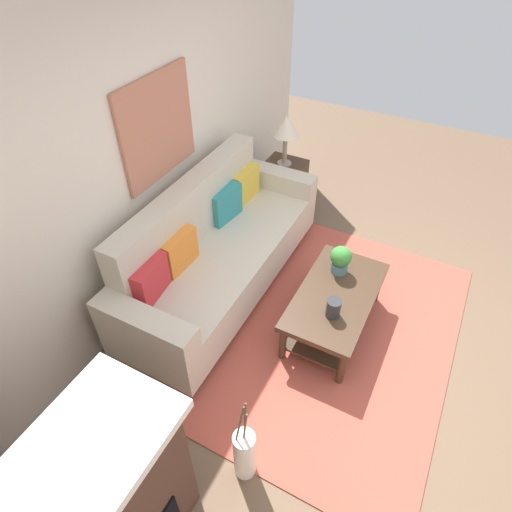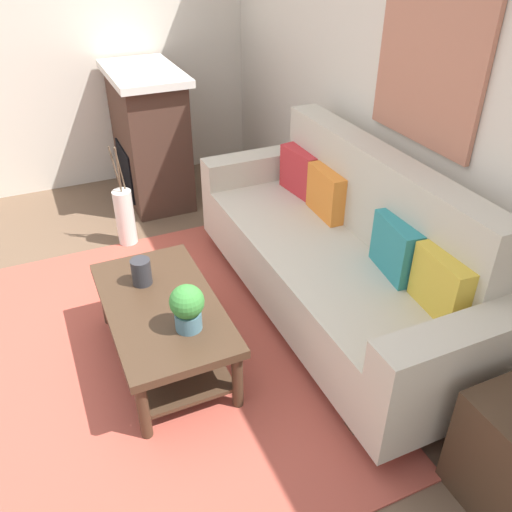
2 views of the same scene
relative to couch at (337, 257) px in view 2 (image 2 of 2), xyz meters
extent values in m
plane|color=brown|center=(-0.05, -1.66, -0.43)|extent=(9.31, 9.31, 0.00)
cube|color=beige|center=(-0.05, 0.54, 0.92)|extent=(5.31, 0.10, 2.70)
cube|color=beige|center=(-2.76, -1.09, 0.92)|extent=(0.10, 5.15, 2.70)
cube|color=#B24C3D|center=(-0.05, -1.16, -0.43)|extent=(2.73, 1.99, 0.01)
cube|color=beige|center=(0.00, -0.06, -0.11)|extent=(1.98, 0.84, 0.40)
cube|color=beige|center=(0.00, 0.26, 0.37)|extent=(1.98, 0.20, 0.56)
cube|color=beige|center=(-1.09, -0.06, -0.01)|extent=(0.20, 0.84, 0.60)
cube|color=beige|center=(1.09, -0.06, -0.01)|extent=(0.20, 0.84, 0.60)
cube|color=#422D1E|center=(-0.89, -0.06, -0.37)|extent=(0.08, 0.74, 0.12)
cube|color=#422D1E|center=(0.89, -0.06, -0.37)|extent=(0.08, 0.74, 0.12)
cube|color=red|center=(-0.75, 0.12, 0.25)|extent=(0.37, 0.16, 0.32)
cube|color=orange|center=(-0.38, 0.12, 0.25)|extent=(0.36, 0.13, 0.32)
cube|color=teal|center=(0.38, 0.12, 0.25)|extent=(0.37, 0.17, 0.32)
cube|color=gold|center=(0.75, 0.12, 0.25)|extent=(0.37, 0.15, 0.32)
cube|color=#422D1E|center=(0.01, -1.14, -0.03)|extent=(1.10, 0.60, 0.05)
cube|color=#422D1E|center=(0.01, -1.14, -0.31)|extent=(0.98, 0.50, 0.02)
cylinder|color=#422D1E|center=(-0.48, -1.39, -0.24)|extent=(0.06, 0.06, 0.38)
cylinder|color=#422D1E|center=(0.50, -1.39, -0.24)|extent=(0.06, 0.06, 0.38)
cylinder|color=#422D1E|center=(-0.48, -0.89, -0.24)|extent=(0.06, 0.06, 0.38)
cylinder|color=#422D1E|center=(0.50, -0.89, -0.24)|extent=(0.06, 0.06, 0.38)
cylinder|color=#2D2D33|center=(-0.22, -1.19, 0.08)|extent=(0.11, 0.11, 0.16)
cylinder|color=slate|center=(0.27, -1.06, 0.05)|extent=(0.14, 0.14, 0.10)
sphere|color=#3A8437|center=(0.27, -1.06, 0.17)|extent=(0.18, 0.18, 0.18)
cube|color=#472D23|center=(-2.16, -0.63, 0.12)|extent=(0.90, 0.50, 1.10)
cube|color=black|center=(-2.16, -0.88, -0.13)|extent=(0.52, 0.02, 0.44)
cube|color=silver|center=(-2.16, -0.63, 0.70)|extent=(1.02, 0.58, 0.06)
cylinder|color=white|center=(-1.42, -1.05, -0.20)|extent=(0.15, 0.15, 0.46)
cylinder|color=brown|center=(-1.40, -1.05, 0.21)|extent=(0.04, 0.01, 0.36)
cylinder|color=brown|center=(-1.43, -1.04, 0.21)|extent=(0.05, 0.05, 0.36)
cylinder|color=brown|center=(-1.43, -1.07, 0.21)|extent=(0.04, 0.05, 0.36)
cube|color=#B77056|center=(0.00, 0.47, 1.10)|extent=(0.85, 0.03, 0.81)
camera|label=1|loc=(-2.46, -1.68, 2.62)|focal=30.43mm
camera|label=2|loc=(2.35, -1.61, 1.82)|focal=37.42mm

